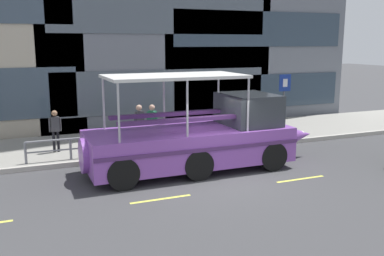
{
  "coord_description": "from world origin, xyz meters",
  "views": [
    {
      "loc": [
        -6.01,
        -12.29,
        4.38
      ],
      "look_at": [
        -0.11,
        1.98,
        1.3
      ],
      "focal_mm": 40.19,
      "sensor_mm": 36.0,
      "label": 1
    }
  ],
  "objects": [
    {
      "name": "sidewalk",
      "position": [
        0.0,
        5.6,
        0.09
      ],
      "size": [
        32.0,
        4.8,
        0.18
      ],
      "primitive_type": "cube",
      "color": "gray",
      "rests_on": "ground_plane"
    },
    {
      "name": "pedestrian_mid_right",
      "position": [
        -1.48,
        4.2,
        1.24
      ],
      "size": [
        0.48,
        0.3,
        1.76
      ],
      "color": "#47423D",
      "rests_on": "sidewalk"
    },
    {
      "name": "curb_guardrail",
      "position": [
        -0.45,
        3.45,
        0.71
      ],
      "size": [
        10.87,
        0.09,
        0.8
      ],
      "color": "gray",
      "rests_on": "sidewalk"
    },
    {
      "name": "lane_centreline",
      "position": [
        -0.0,
        -1.24,
        0.0
      ],
      "size": [
        25.8,
        0.12,
        0.01
      ],
      "color": "#DBD64C",
      "rests_on": "ground_plane"
    },
    {
      "name": "pedestrian_mid_left",
      "position": [
        -0.96,
        4.16,
        1.23
      ],
      "size": [
        0.36,
        0.4,
        1.75
      ],
      "color": "#1E2338",
      "rests_on": "sidewalk"
    },
    {
      "name": "duck_tour_boat",
      "position": [
        -0.05,
        1.13,
        1.1
      ],
      "size": [
        8.81,
        2.65,
        3.33
      ],
      "color": "purple",
      "rests_on": "ground_plane"
    },
    {
      "name": "ground_plane",
      "position": [
        0.0,
        0.0,
        0.0
      ],
      "size": [
        120.0,
        120.0,
        0.0
      ],
      "primitive_type": "plane",
      "color": "#3D3D3F"
    },
    {
      "name": "parking_sign",
      "position": [
        5.35,
        4.15,
        2.07
      ],
      "size": [
        0.6,
        0.12,
        2.78
      ],
      "color": "#4C4F54",
      "rests_on": "sidewalk"
    },
    {
      "name": "curb_edge",
      "position": [
        0.0,
        3.11,
        0.09
      ],
      "size": [
        32.0,
        0.18,
        0.18
      ],
      "primitive_type": "cube",
      "color": "#B2ADA3",
      "rests_on": "ground_plane"
    },
    {
      "name": "pedestrian_near_stern",
      "position": [
        -4.68,
        4.79,
        1.17
      ],
      "size": [
        0.47,
        0.22,
        1.64
      ],
      "color": "black",
      "rests_on": "sidewalk"
    },
    {
      "name": "pedestrian_near_bow",
      "position": [
        2.3,
        4.25,
        1.13
      ],
      "size": [
        0.45,
        0.21,
        1.57
      ],
      "color": "#47423D",
      "rests_on": "sidewalk"
    }
  ]
}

